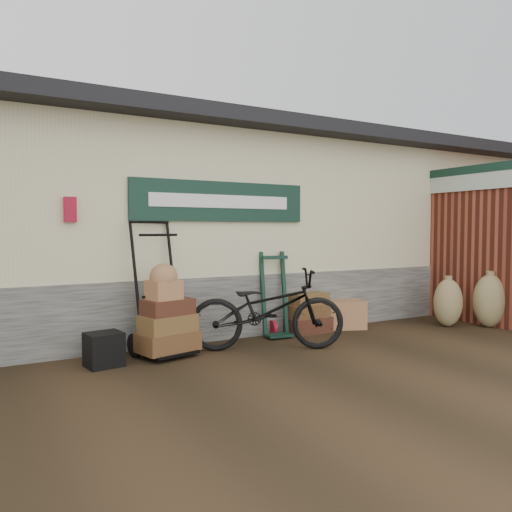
{
  "coord_description": "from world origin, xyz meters",
  "views": [
    {
      "loc": [
        -3.3,
        -5.3,
        1.56
      ],
      "look_at": [
        0.21,
        0.9,
        1.18
      ],
      "focal_mm": 35.0,
      "sensor_mm": 36.0,
      "label": 1
    }
  ],
  "objects_px": {
    "black_trunk": "(104,349)",
    "bicycle": "(267,305)",
    "porter_trolley": "(159,286)",
    "green_barrow": "(275,294)",
    "suitcase_stack": "(307,312)",
    "wicker_hamper": "(342,314)"
  },
  "relations": [
    {
      "from": "wicker_hamper",
      "to": "black_trunk",
      "type": "xyz_separation_m",
      "value": [
        -3.8,
        -0.41,
        -0.03
      ]
    },
    {
      "from": "black_trunk",
      "to": "porter_trolley",
      "type": "bearing_deg",
      "value": 17.68
    },
    {
      "from": "porter_trolley",
      "to": "wicker_hamper",
      "type": "bearing_deg",
      "value": -9.92
    },
    {
      "from": "black_trunk",
      "to": "bicycle",
      "type": "bearing_deg",
      "value": -6.71
    },
    {
      "from": "wicker_hamper",
      "to": "black_trunk",
      "type": "bearing_deg",
      "value": -173.78
    },
    {
      "from": "black_trunk",
      "to": "bicycle",
      "type": "xyz_separation_m",
      "value": [
        2.03,
        -0.24,
        0.39
      ]
    },
    {
      "from": "porter_trolley",
      "to": "green_barrow",
      "type": "height_order",
      "value": "porter_trolley"
    },
    {
      "from": "suitcase_stack",
      "to": "wicker_hamper",
      "type": "distance_m",
      "value": 0.69
    },
    {
      "from": "wicker_hamper",
      "to": "black_trunk",
      "type": "distance_m",
      "value": 3.82
    },
    {
      "from": "bicycle",
      "to": "suitcase_stack",
      "type": "bearing_deg",
      "value": -35.13
    },
    {
      "from": "porter_trolley",
      "to": "suitcase_stack",
      "type": "xyz_separation_m",
      "value": [
        2.38,
        0.18,
        -0.55
      ]
    },
    {
      "from": "green_barrow",
      "to": "wicker_hamper",
      "type": "height_order",
      "value": "green_barrow"
    },
    {
      "from": "wicker_hamper",
      "to": "suitcase_stack",
      "type": "bearing_deg",
      "value": -180.0
    },
    {
      "from": "green_barrow",
      "to": "bicycle",
      "type": "height_order",
      "value": "green_barrow"
    },
    {
      "from": "suitcase_stack",
      "to": "black_trunk",
      "type": "relative_size",
      "value": 1.77
    },
    {
      "from": "porter_trolley",
      "to": "green_barrow",
      "type": "relative_size",
      "value": 1.38
    },
    {
      "from": "suitcase_stack",
      "to": "bicycle",
      "type": "bearing_deg",
      "value": -149.06
    },
    {
      "from": "porter_trolley",
      "to": "green_barrow",
      "type": "distance_m",
      "value": 1.83
    },
    {
      "from": "suitcase_stack",
      "to": "wicker_hamper",
      "type": "height_order",
      "value": "suitcase_stack"
    },
    {
      "from": "porter_trolley",
      "to": "black_trunk",
      "type": "xyz_separation_m",
      "value": [
        -0.74,
        -0.24,
        -0.66
      ]
    },
    {
      "from": "porter_trolley",
      "to": "green_barrow",
      "type": "bearing_deg",
      "value": -7.62
    },
    {
      "from": "porter_trolley",
      "to": "wicker_hamper",
      "type": "distance_m",
      "value": 3.13
    }
  ]
}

